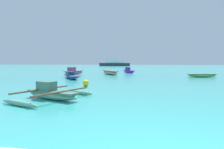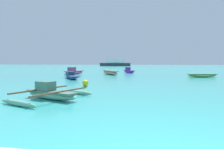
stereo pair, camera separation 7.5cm
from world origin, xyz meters
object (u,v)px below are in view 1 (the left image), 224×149
Objects in this scene: moored_boat_0 at (202,75)px; moored_boat_1 at (73,72)px; moored_boat_2 at (110,72)px; mooring_buoy_0 at (86,83)px; moored_boat_4 at (51,93)px; distant_ferry at (115,63)px; moored_boat_5 at (71,76)px; moored_boat_3 at (129,71)px.

moored_boat_0 is 15.00m from moored_boat_1.
mooring_buoy_0 is (0.55, -11.92, -0.07)m from moored_boat_2.
moored_boat_4 is at bearing -31.60° from moored_boat_2.
distant_ferry is at bearing 29.94° from moored_boat_1.
moored_boat_1 is 17.28m from moored_boat_4.
moored_boat_0 is 0.85× the size of moored_boat_4.
moored_boat_5 reaches higher than moored_boat_0.
moored_boat_1 is 0.80× the size of moored_boat_5.
moored_boat_5 is (-3.07, 10.14, -0.00)m from moored_boat_4.
distant_ferry is at bearing 151.39° from moored_boat_3.
distant_ferry is at bearing 97.34° from mooring_buoy_0.
moored_boat_0 is 10.35m from moored_boat_2.
moored_boat_3 is 0.58× the size of moored_boat_5.
moored_boat_4 is (0.47, -16.49, -0.04)m from moored_boat_2.
moored_boat_5 is 63.90m from distant_ferry.
moored_boat_1 is (-14.79, 2.47, 0.12)m from moored_boat_0.
moored_boat_3 reaches higher than moored_boat_4.
moored_boat_3 is at bearing 127.75° from moored_boat_0.
moored_boat_1 is at bearing -122.96° from moored_boat_2.
mooring_buoy_0 is 69.78m from distant_ferry.
mooring_buoy_0 reaches higher than moored_boat_0.
mooring_buoy_0 is 0.03× the size of distant_ferry.
moored_boat_3 is 16.16m from mooring_buoy_0.
distant_ferry reaches higher than moored_boat_5.
moored_boat_3 is 0.18× the size of distant_ferry.
moored_boat_2 is (-10.05, 2.49, 0.07)m from moored_boat_0.
moored_boat_3 is 11.47m from moored_boat_5.
moored_boat_0 is at bearing 77.01° from moored_boat_4.
mooring_buoy_0 is (0.08, 4.57, -0.03)m from moored_boat_4.
distant_ferry is (-8.84, 73.78, 0.88)m from moored_boat_4.
moored_boat_4 is (5.22, -16.47, -0.09)m from moored_boat_1.
moored_boat_3 reaches higher than mooring_buoy_0.
moored_boat_2 is at bearing 153.28° from moored_boat_0.
moored_boat_4 is at bearing -43.67° from moored_boat_3.
moored_boat_4 is (-9.58, -14.00, 0.03)m from moored_boat_0.
moored_boat_2 is 57.90m from distant_ferry.
moored_boat_3 is at bearing 85.05° from mooring_buoy_0.
moored_boat_0 is 13.38m from mooring_buoy_0.
mooring_buoy_0 is at bearing 110.42° from moored_boat_4.
moored_boat_0 is 7.72× the size of mooring_buoy_0.
moored_boat_0 is 13.22m from moored_boat_5.
moored_boat_1 is 0.81× the size of moored_boat_4.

